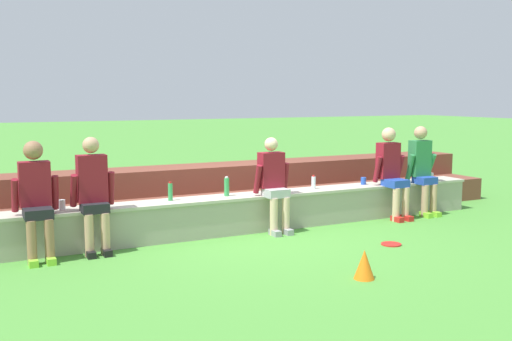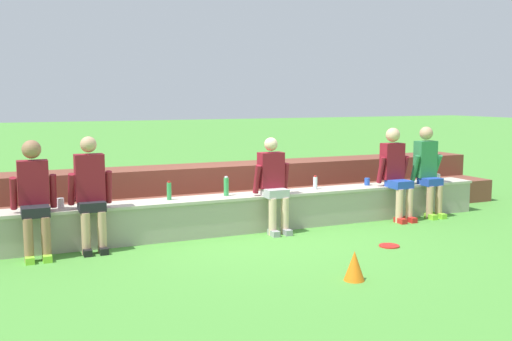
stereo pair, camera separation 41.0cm
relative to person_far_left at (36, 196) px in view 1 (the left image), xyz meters
The scene contains 16 objects.
ground_plane 3.02m from the person_far_left, ahead, with size 80.00×80.00×0.00m, color #4C9338.
stone_seating_wall 2.97m from the person_far_left, ahead, with size 8.00×0.50×0.53m.
brick_bleachers 3.30m from the person_far_left, 26.88° to the left, with size 10.17×1.51×0.80m.
person_far_left is the anchor object (origin of this frame).
person_left_of_center 0.67m from the person_far_left, ahead, with size 0.54×0.47×1.45m.
person_center 3.20m from the person_far_left, ahead, with size 0.53×0.51×1.36m.
person_right_of_center 5.35m from the person_far_left, ahead, with size 0.53×0.60×1.45m.
person_far_right 5.99m from the person_far_left, ahead, with size 0.52×0.51×1.46m.
water_bottle_mid_left 2.61m from the person_far_left, ahead, with size 0.07×0.07×0.28m.
water_bottle_mid_right 1.78m from the person_far_left, ahead, with size 0.06×0.06×0.26m.
water_bottle_near_left 4.06m from the person_far_left, ahead, with size 0.06×0.06×0.21m.
plastic_cup_middle 6.40m from the person_far_left, ahead, with size 0.08×0.08×0.11m, color white.
plastic_cup_left_end 5.02m from the person_far_left, ahead, with size 0.08×0.08×0.12m, color blue.
plastic_cup_right_end 0.45m from the person_far_left, 38.36° to the left, with size 0.09×0.09×0.13m, color white.
frisbee 4.51m from the person_far_left, 18.01° to the right, with size 0.26×0.26×0.02m, color red.
sports_cone 3.89m from the person_far_left, 38.46° to the right, with size 0.22×0.22×0.32m, color orange.
Camera 1 is at (-3.70, -7.35, 1.94)m, focal length 41.47 mm.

